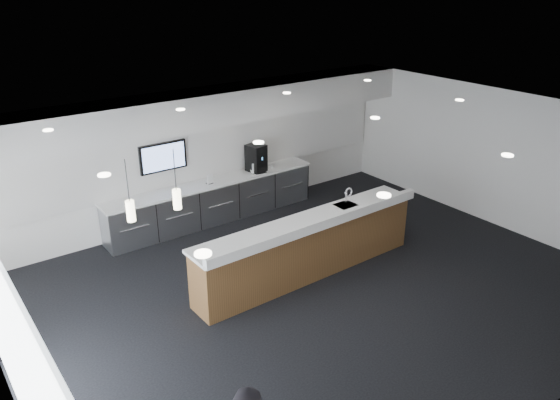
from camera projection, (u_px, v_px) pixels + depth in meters
ground at (316, 290)px, 9.78m from camera, size 10.00×10.00×0.00m
ceiling at (321, 127)px, 8.61m from camera, size 10.00×8.00×0.02m
back_wall at (203, 154)px, 12.16m from camera, size 10.00×0.02×3.00m
right_wall at (494, 158)px, 11.92m from camera, size 0.02×8.00×3.00m
soffit_bulkhead at (211, 107)px, 11.38m from camera, size 10.00×0.90×0.70m
alcove_panel at (204, 150)px, 12.10m from camera, size 9.80×0.06×1.40m
back_credenza at (213, 201)px, 12.29m from camera, size 5.06×0.66×0.95m
wall_tv at (163, 157)px, 11.49m from camera, size 1.05×0.08×0.62m
pendant_left at (163, 190)px, 8.19m from camera, size 0.12×0.12×0.30m
pendant_right at (118, 200)px, 7.80m from camera, size 0.12×0.12×0.30m
ceiling_can_lights at (321, 129)px, 8.62m from camera, size 7.00×5.00×0.02m
service_counter at (309, 246)px, 10.08m from camera, size 4.75×0.85×1.49m
coffee_machine at (256, 158)px, 12.62m from camera, size 0.43×0.52×0.63m
info_sign_left at (210, 179)px, 11.93m from camera, size 0.16×0.05×0.22m
info_sign_right at (256, 168)px, 12.54m from camera, size 0.19×0.04×0.25m
cup_0 at (272, 166)px, 12.90m from camera, size 0.09×0.09×0.08m
cup_1 at (267, 168)px, 12.82m from camera, size 0.12×0.12×0.08m
cup_2 at (262, 169)px, 12.75m from camera, size 0.11×0.11×0.08m
cup_3 at (257, 170)px, 12.67m from camera, size 0.11×0.11×0.08m
cup_4 at (252, 171)px, 12.60m from camera, size 0.12×0.12×0.08m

